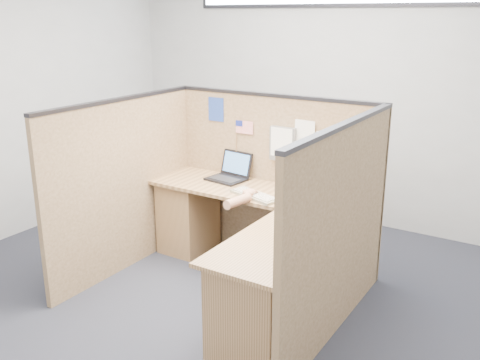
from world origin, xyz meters
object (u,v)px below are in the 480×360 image
Objects in this scene: l_desk at (251,246)px; laptop at (230,172)px; keyboard at (255,195)px; mouse at (250,195)px.

laptop reaches higher than l_desk.
keyboard is (0.47, -0.33, -0.05)m from laptop.
mouse is at bearing 123.71° from l_desk.
keyboard is (-0.10, 0.23, 0.35)m from l_desk.
l_desk is 0.43m from mouse.
l_desk is at bearing -56.29° from mouse.
laptop is at bearing 162.08° from keyboard.
laptop reaches higher than mouse.
mouse is at bearing -32.70° from laptop.
l_desk is 0.89m from laptop.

